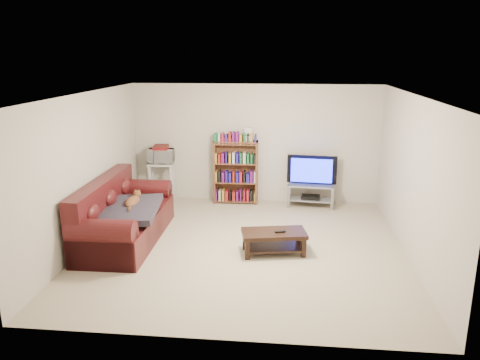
# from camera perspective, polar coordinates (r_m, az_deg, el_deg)

# --- Properties ---
(floor) EXTENTS (5.00, 5.00, 0.00)m
(floor) POSITION_cam_1_polar(r_m,az_deg,el_deg) (7.50, 0.46, -8.21)
(floor) COLOR beige
(floor) RESTS_ON ground
(ceiling) EXTENTS (5.00, 5.00, 0.00)m
(ceiling) POSITION_cam_1_polar(r_m,az_deg,el_deg) (6.91, 0.50, 10.37)
(ceiling) COLOR white
(ceiling) RESTS_ON ground
(wall_back) EXTENTS (5.00, 0.00, 5.00)m
(wall_back) POSITION_cam_1_polar(r_m,az_deg,el_deg) (9.55, 1.87, 4.43)
(wall_back) COLOR silver
(wall_back) RESTS_ON ground
(wall_front) EXTENTS (5.00, 0.00, 5.00)m
(wall_front) POSITION_cam_1_polar(r_m,az_deg,el_deg) (4.75, -2.33, -6.84)
(wall_front) COLOR silver
(wall_front) RESTS_ON ground
(wall_left) EXTENTS (0.00, 5.00, 5.00)m
(wall_left) POSITION_cam_1_polar(r_m,az_deg,el_deg) (7.75, -18.27, 1.12)
(wall_left) COLOR silver
(wall_left) RESTS_ON ground
(wall_right) EXTENTS (0.00, 5.00, 5.00)m
(wall_right) POSITION_cam_1_polar(r_m,az_deg,el_deg) (7.33, 20.34, 0.16)
(wall_right) COLOR silver
(wall_right) RESTS_ON ground
(sofa) EXTENTS (1.05, 2.38, 1.01)m
(sofa) POSITION_cam_1_polar(r_m,az_deg,el_deg) (7.92, -14.32, -4.72)
(sofa) COLOR #461213
(sofa) RESTS_ON floor
(blanket) EXTENTS (1.03, 1.27, 0.20)m
(blanket) POSITION_cam_1_polar(r_m,az_deg,el_deg) (7.64, -13.46, -3.55)
(blanket) COLOR #2F2B36
(blanket) RESTS_ON sofa
(cat) EXTENTS (0.27, 0.65, 0.19)m
(cat) POSITION_cam_1_polar(r_m,az_deg,el_deg) (7.81, -12.99, -2.63)
(cat) COLOR brown
(cat) RESTS_ON sofa
(coffee_table) EXTENTS (1.05, 0.66, 0.35)m
(coffee_table) POSITION_cam_1_polar(r_m,az_deg,el_deg) (7.23, 4.15, -7.08)
(coffee_table) COLOR black
(coffee_table) RESTS_ON floor
(remote) EXTENTS (0.16, 0.09, 0.02)m
(remote) POSITION_cam_1_polar(r_m,az_deg,el_deg) (7.16, 4.92, -6.30)
(remote) COLOR black
(remote) RESTS_ON coffee_table
(tv_stand) EXTENTS (0.95, 0.50, 0.46)m
(tv_stand) POSITION_cam_1_polar(r_m,az_deg,el_deg) (9.46, 8.62, -1.37)
(tv_stand) COLOR #999EA3
(tv_stand) RESTS_ON floor
(television) EXTENTS (0.99, 0.23, 0.57)m
(television) POSITION_cam_1_polar(r_m,az_deg,el_deg) (9.35, 8.73, 1.15)
(television) COLOR black
(television) RESTS_ON tv_stand
(dvd_player) EXTENTS (0.39, 0.29, 0.06)m
(dvd_player) POSITION_cam_1_polar(r_m,az_deg,el_deg) (9.49, 8.60, -2.08)
(dvd_player) COLOR black
(dvd_player) RESTS_ON tv_stand
(bookshelf) EXTENTS (0.90, 0.29, 1.29)m
(bookshelf) POSITION_cam_1_polar(r_m,az_deg,el_deg) (9.50, -0.52, 1.09)
(bookshelf) COLOR brown
(bookshelf) RESTS_ON floor
(shelf_clutter) EXTENTS (0.66, 0.21, 0.28)m
(shelf_clutter) POSITION_cam_1_polar(r_m,az_deg,el_deg) (9.35, 0.08, 5.43)
(shelf_clutter) COLOR silver
(shelf_clutter) RESTS_ON bookshelf
(microwave_stand) EXTENTS (0.54, 0.41, 0.82)m
(microwave_stand) POSITION_cam_1_polar(r_m,az_deg,el_deg) (9.73, -9.51, 0.37)
(microwave_stand) COLOR silver
(microwave_stand) RESTS_ON floor
(microwave) EXTENTS (0.53, 0.38, 0.28)m
(microwave) POSITION_cam_1_polar(r_m,az_deg,el_deg) (9.63, -9.63, 2.88)
(microwave) COLOR silver
(microwave) RESTS_ON microwave_stand
(game_boxes) EXTENTS (0.32, 0.28, 0.05)m
(game_boxes) POSITION_cam_1_polar(r_m,az_deg,el_deg) (9.59, -9.67, 3.85)
(game_boxes) COLOR maroon
(game_boxes) RESTS_ON microwave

